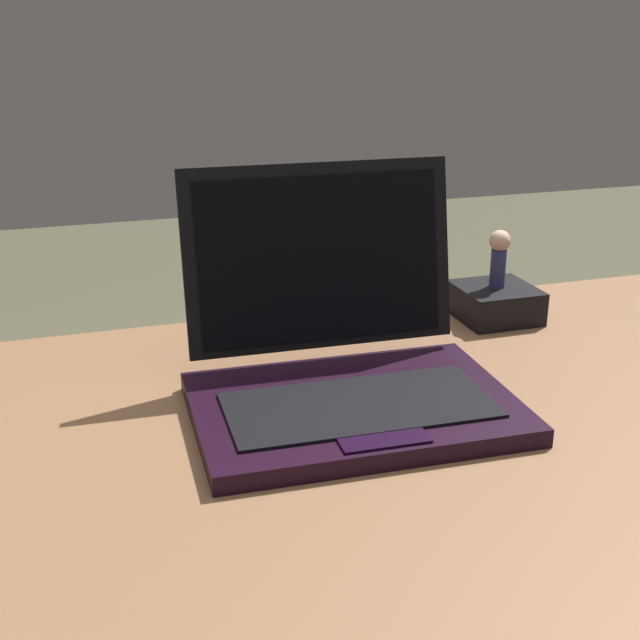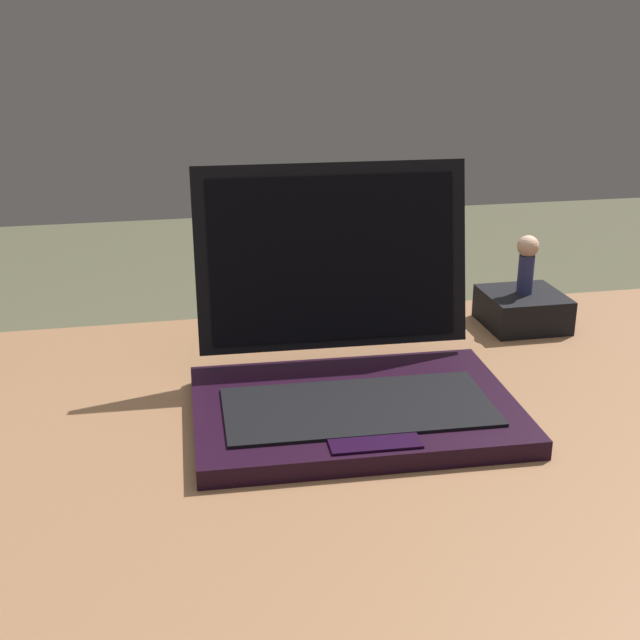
% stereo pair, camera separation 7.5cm
% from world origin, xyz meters
% --- Properties ---
extents(desk, '(1.60, 0.71, 0.73)m').
position_xyz_m(desk, '(0.00, 0.00, 0.61)').
color(desk, brown).
rests_on(desk, ground).
extents(laptop_front, '(0.31, 0.26, 0.22)m').
position_xyz_m(laptop_front, '(0.07, 0.08, 0.77)').
color(laptop_front, black).
rests_on(laptop_front, desk).
extents(figurine_stand, '(0.09, 0.09, 0.04)m').
position_xyz_m(figurine_stand, '(0.33, 0.25, 0.75)').
color(figurine_stand, black).
rests_on(figurine_stand, desk).
extents(figurine, '(0.03, 0.03, 0.07)m').
position_xyz_m(figurine, '(0.33, 0.25, 0.81)').
color(figurine, navy).
rests_on(figurine, figurine_stand).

